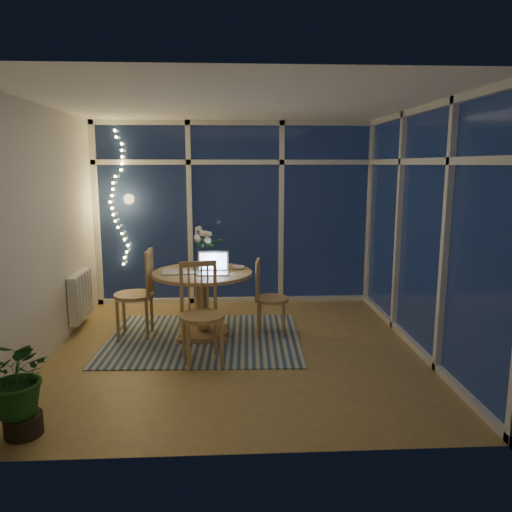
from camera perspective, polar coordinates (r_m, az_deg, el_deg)
The scene contains 25 objects.
floor at distance 5.55m, azimuth -1.93°, elevation -10.66°, with size 4.00×4.00×0.00m, color olive.
ceiling at distance 5.21m, azimuth -2.12°, elevation 17.06°, with size 4.00×4.00×0.00m, color white.
wall_back at distance 7.21m, azimuth -2.34°, elevation 4.87°, with size 4.00×0.04×2.60m, color silver.
wall_front at distance 3.26m, azimuth -1.31°, elevation -1.95°, with size 4.00×0.04×2.60m, color silver.
wall_left at distance 5.56m, azimuth -23.11°, elevation 2.38°, with size 0.04×4.00×2.60m, color silver.
wall_right at distance 5.63m, azimuth 18.80°, elevation 2.76°, with size 0.04×4.00×2.60m, color silver.
window_wall_back at distance 7.17m, azimuth -2.34°, elevation 4.84°, with size 4.00×0.10×2.60m, color silver.
window_wall_right at distance 5.62m, azimuth 18.42°, elevation 2.76°, with size 0.10×4.00×2.60m, color silver.
radiator at distance 6.55m, azimuth -19.41°, elevation -4.29°, with size 0.10×0.70×0.58m, color silver.
fairy_lights at distance 7.24m, azimuth -15.59°, elevation 6.31°, with size 0.24×0.10×1.85m, color #EBC75E, non-canonical shape.
garden_patio at distance 10.40m, azimuth 0.23°, elevation -0.97°, with size 12.00×6.00×0.10m, color black.
garden_fence at distance 10.74m, azimuth -2.60°, elevation 4.56°, with size 11.00×0.08×1.80m, color #391E14.
neighbour_roof at distance 13.69m, azimuth -1.49°, elevation 11.28°, with size 7.00×3.00×2.20m, color #2F3139.
garden_shrubs at distance 8.75m, azimuth -7.68°, elevation 0.15°, with size 0.90×0.90×0.90m, color black.
rug at distance 5.89m, azimuth -6.05°, elevation -9.37°, with size 2.22×1.77×0.01m, color #C0B89C.
dining_table at distance 5.87m, azimuth -6.07°, elevation -5.52°, with size 1.14×1.14×0.78m, color #977044.
chair_left at distance 5.99m, azimuth -13.77°, elevation -4.13°, with size 0.49×0.49×1.05m, color #977044.
chair_right at distance 5.89m, azimuth 1.79°, elevation -4.73°, with size 0.42×0.42×0.92m, color #977044.
chair_front at distance 5.06m, azimuth -6.20°, elevation -6.60°, with size 0.48×0.48×1.04m, color #977044.
laptop at distance 5.63m, azimuth -4.99°, elevation -0.75°, with size 0.36×0.30×0.26m, color silver, non-canonical shape.
flower_vase at distance 6.01m, azimuth -5.54°, elevation -0.28°, with size 0.20×0.20×0.21m, color silver.
bowl at distance 5.88m, azimuth -2.05°, elevation -1.32°, with size 0.15×0.15×0.04m, color white.
newspapers at distance 5.82m, azimuth -8.84°, elevation -1.71°, with size 0.42×0.32×0.01m, color #BCB8B3.
phone at distance 5.67m, azimuth -5.35°, elevation -1.96°, with size 0.10×0.05×0.01m, color black.
potted_plant at distance 4.18m, azimuth -25.35°, elevation -13.39°, with size 0.54×0.47×0.76m, color #1B4C1B.
Camera 1 is at (-0.10, -5.18, 2.00)m, focal length 35.00 mm.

